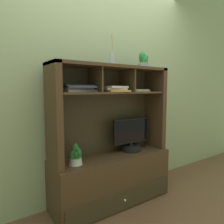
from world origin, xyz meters
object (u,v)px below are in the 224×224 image
potted_succulent (143,61)px  media_console (112,163)px  magazine_stack_left (78,89)px  magazine_stack_centre (115,89)px  magazine_stack_right (138,90)px  tv_monitor (131,138)px  diffuser_bottle (112,59)px  potted_orchid (76,156)px

potted_succulent → media_console: bearing=178.4°
media_console → magazine_stack_left: media_console is taller
media_console → magazine_stack_left: bearing=-178.5°
magazine_stack_centre → magazine_stack_right: magazine_stack_centre is taller
potted_succulent → tv_monitor: bearing=178.1°
magazine_stack_centre → diffuser_bottle: size_ratio=0.82×
magazine_stack_centre → media_console: bearing=115.8°
magazine_stack_right → magazine_stack_left: bearing=-176.1°
potted_succulent → diffuser_bottle: bearing=180.0°
magazine_stack_centre → potted_succulent: (0.42, 0.03, 0.33)m
diffuser_bottle → tv_monitor: bearing=1.1°
media_console → magazine_stack_centre: bearing=-64.2°
magazine_stack_right → diffuser_bottle: bearing=-172.2°
diffuser_bottle → potted_succulent: bearing=-0.0°
media_console → potted_orchid: bearing=-173.1°
magazine_stack_left → magazine_stack_right: magazine_stack_left is taller
tv_monitor → magazine_stack_right: (0.14, 0.05, 0.54)m
diffuser_bottle → potted_succulent: 0.43m
media_console → potted_succulent: size_ratio=8.12×
media_console → potted_orchid: (-0.45, -0.05, 0.17)m
potted_orchid → magazine_stack_right: (0.86, 0.10, 0.62)m
tv_monitor → magazine_stack_left: magazine_stack_left is taller
media_console → diffuser_bottle: size_ratio=4.65×
tv_monitor → diffuser_bottle: diffuser_bottle is taller
media_console → potted_orchid: 0.48m
potted_orchid → magazine_stack_centre: magazine_stack_centre is taller
tv_monitor → magazine_stack_right: size_ratio=2.04×
media_console → diffuser_bottle: bearing=-90.0°
media_console → tv_monitor: bearing=-1.5°
potted_orchid → magazine_stack_right: 1.06m
media_console → potted_succulent: (0.43, -0.01, 1.13)m
tv_monitor → magazine_stack_right: bearing=20.0°
magazine_stack_right → magazine_stack_centre: bearing=-168.1°
potted_orchid → magazine_stack_right: size_ratio=0.84×
magazine_stack_centre → potted_succulent: size_ratio=1.44×
magazine_stack_right → potted_orchid: bearing=-173.4°
tv_monitor → potted_succulent: size_ratio=2.66×
potted_orchid → magazine_stack_left: magazine_stack_left is taller
tv_monitor → magazine_stack_centre: size_ratio=1.85×
diffuser_bottle → magazine_stack_centre: bearing=-54.6°
magazine_stack_left → diffuser_bottle: 0.50m
tv_monitor → diffuser_bottle: bearing=-178.9°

